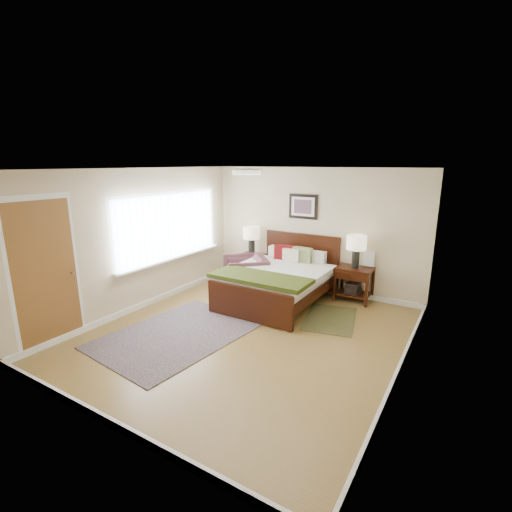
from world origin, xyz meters
name	(u,v)px	position (x,y,z in m)	size (l,w,h in m)	color
floor	(248,334)	(0.00, 0.00, 0.00)	(5.00, 5.00, 0.00)	olive
back_wall	(313,230)	(0.00, 2.50, 1.25)	(4.50, 0.04, 2.50)	beige
front_wall	(100,313)	(0.00, -2.50, 1.25)	(4.50, 0.04, 2.50)	beige
left_wall	(141,240)	(-2.25, 0.00, 1.25)	(0.04, 5.00, 2.50)	beige
right_wall	(409,280)	(2.25, 0.00, 1.25)	(0.04, 5.00, 2.50)	beige
ceiling	(247,169)	(0.00, 0.00, 2.50)	(4.50, 5.00, 0.02)	white
window	(171,227)	(-2.20, 0.70, 1.38)	(0.11, 2.72, 1.32)	silver
door	(46,274)	(-2.23, -1.75, 1.07)	(0.06, 1.00, 2.18)	silver
ceil_fixture	(247,171)	(0.00, 0.00, 2.47)	(0.44, 0.44, 0.08)	white
bed	(279,275)	(-0.23, 1.45, 0.53)	(1.76, 2.13, 1.15)	#331307
wall_art	(303,207)	(-0.23, 2.47, 1.72)	(0.62, 0.05, 0.50)	black
nightstand_left	(251,260)	(-1.34, 2.25, 0.50)	(0.52, 0.47, 0.62)	#331307
nightstand_right	(354,281)	(0.97, 2.26, 0.39)	(0.67, 0.50, 0.66)	#331307
lamp_left	(252,235)	(-1.34, 2.27, 1.06)	(0.37, 0.37, 0.61)	black
lamp_right	(357,245)	(0.97, 2.27, 1.10)	(0.37, 0.37, 0.61)	black
armchair	(245,275)	(-1.05, 1.57, 0.38)	(0.81, 0.84, 0.76)	brown
rug_persian	(177,334)	(-0.91, -0.59, 0.01)	(1.69, 2.38, 0.01)	#0B103B
rug_navy	(330,319)	(0.90, 1.20, 0.01)	(0.81, 1.22, 0.01)	black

